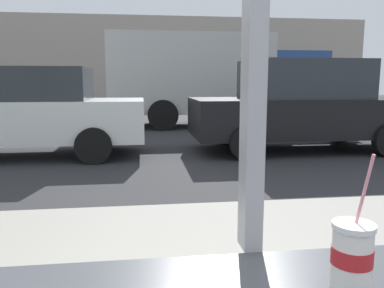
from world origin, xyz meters
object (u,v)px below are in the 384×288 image
(soda_cup_right, at_px, (352,254))
(box_truck, at_px, (212,77))
(parked_car_white, at_px, (21,112))
(parked_car_black, at_px, (301,106))

(soda_cup_right, distance_m, box_truck, 11.86)
(soda_cup_right, xyz_separation_m, parked_car_white, (-2.71, 6.92, -0.18))
(parked_car_black, height_order, box_truck, box_truck)
(soda_cup_right, bearing_deg, parked_car_white, 111.41)
(parked_car_black, bearing_deg, soda_cup_right, -112.13)
(parked_car_white, relative_size, box_truck, 0.69)
(parked_car_white, bearing_deg, parked_car_black, 0.00)
(parked_car_black, distance_m, box_truck, 4.93)
(soda_cup_right, height_order, box_truck, box_truck)
(parked_car_black, relative_size, box_truck, 0.67)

